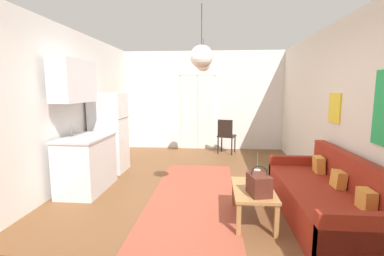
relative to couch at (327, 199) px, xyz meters
name	(u,v)px	position (x,y,z in m)	size (l,w,h in m)	color
ground_plane	(192,209)	(-1.75, 0.25, -0.32)	(4.92, 8.35, 0.10)	brown
wall_back	(203,101)	(-1.76, 4.18, 1.06)	(4.52, 0.13, 2.69)	white
wall_right	(362,113)	(0.46, 0.25, 1.08)	(0.12, 7.95, 2.69)	silver
wall_left	(37,111)	(-3.96, 0.26, 1.08)	(0.12, 7.95, 2.69)	white
area_rug	(193,195)	(-1.75, 0.64, -0.26)	(1.29, 3.34, 0.01)	#9E4733
couch	(327,199)	(0.00, 0.00, 0.00)	(0.87, 2.19, 0.83)	maroon
coffee_table	(253,193)	(-0.94, -0.09, 0.09)	(0.50, 0.89, 0.42)	#A87542
bamboo_vase	(257,177)	(-0.88, 0.03, 0.25)	(0.08, 0.08, 0.43)	beige
handbag	(259,185)	(-0.91, -0.30, 0.27)	(0.28, 0.34, 0.35)	#512319
refrigerator	(109,132)	(-3.55, 1.84, 0.52)	(0.65, 0.63, 1.58)	white
kitchen_counter	(84,142)	(-3.55, 0.76, 0.53)	(0.63, 1.10, 2.11)	silver
accent_chair	(226,134)	(-1.14, 3.53, 0.24)	(0.52, 0.51, 0.89)	black
pendant_lamp_near	(202,57)	(-1.61, 0.06, 1.78)	(0.29, 0.29, 0.78)	black
pendant_lamp_far	(203,64)	(-1.69, 2.36, 1.90)	(0.30, 0.30, 0.67)	black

